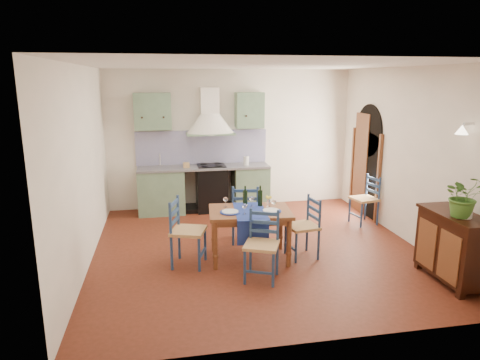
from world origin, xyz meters
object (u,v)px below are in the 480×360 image
dining_table (250,216)px  sideboard (453,245)px  chair_near (262,245)px  potted_plant (464,196)px

dining_table → sideboard: dining_table is taller
chair_near → sideboard: bearing=-12.4°
chair_near → potted_plant: potted_plant is taller
chair_near → potted_plant: size_ratio=1.73×
sideboard → potted_plant: 0.71m
dining_table → sideboard: size_ratio=1.18×
potted_plant → dining_table: bearing=151.2°
chair_near → sideboard: sideboard is taller
dining_table → sideboard: bearing=-26.1°
dining_table → chair_near: 0.69m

